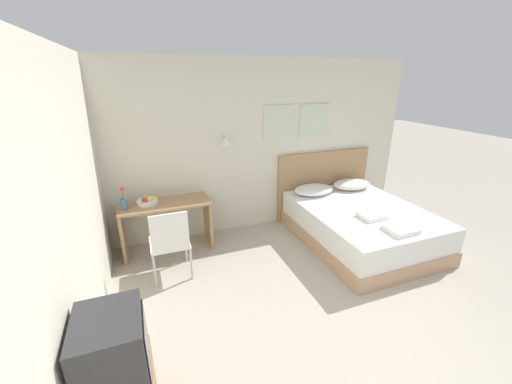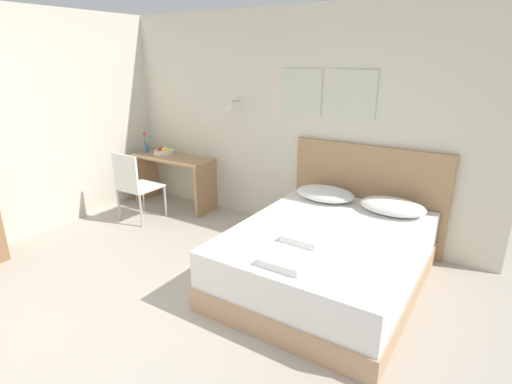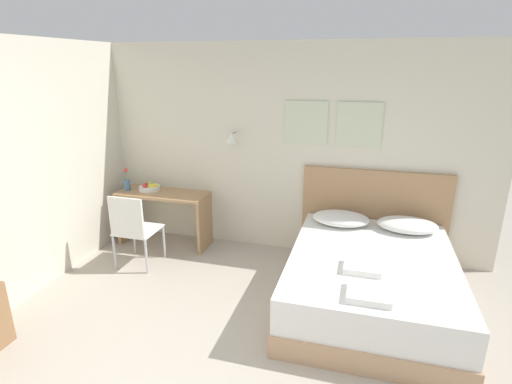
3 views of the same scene
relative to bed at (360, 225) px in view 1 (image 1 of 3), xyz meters
name	(u,v)px [view 1 (image 1 of 3)]	position (x,y,z in m)	size (l,w,h in m)	color
ground_plane	(376,363)	(-1.23, -1.84, -0.28)	(24.00, 24.00, 0.00)	#B2A899
wall_back	(257,147)	(-1.23, 1.14, 1.05)	(5.33, 0.31, 2.65)	beige
wall_left	(39,311)	(-3.53, -1.87, 1.05)	(0.06, 5.95, 2.65)	beige
bed	(360,225)	(0.00, 0.00, 0.00)	(1.63, 2.10, 0.56)	tan
headboard	(323,184)	(0.00, 1.08, 0.31)	(1.75, 0.06, 1.17)	#A87F56
pillow_left	(314,190)	(-0.37, 0.77, 0.35)	(0.67, 0.46, 0.14)	white
pillow_right	(352,184)	(0.37, 0.77, 0.35)	(0.67, 0.46, 0.14)	white
folded_towel_near_foot	(372,216)	(-0.10, -0.31, 0.31)	(0.34, 0.29, 0.06)	white
folded_towel_mid_bed	(401,229)	(-0.03, -0.76, 0.31)	(0.36, 0.32, 0.06)	white
desk	(166,217)	(-2.73, 0.80, 0.24)	(1.22, 0.49, 0.74)	#A87F56
desk_chair	(170,240)	(-2.76, 0.08, 0.26)	(0.47, 0.47, 0.93)	white
fruit_bowl	(148,201)	(-2.95, 0.84, 0.50)	(0.29, 0.29, 0.11)	silver
flower_vase	(124,202)	(-3.24, 0.76, 0.56)	(0.09, 0.09, 0.31)	#4C7099
television	(113,352)	(-3.27, -1.75, 0.56)	(0.40, 0.45, 0.50)	#2D2D30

